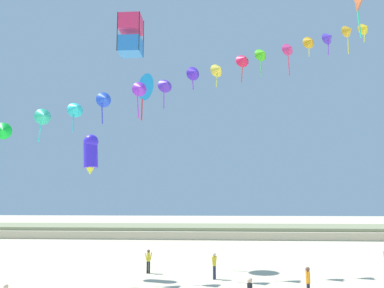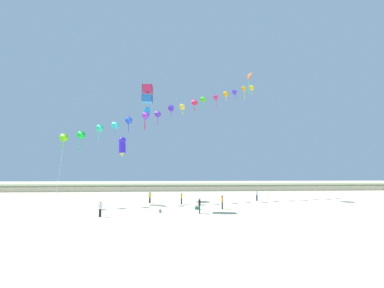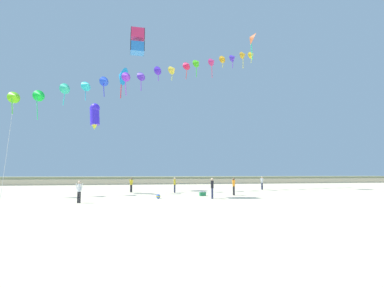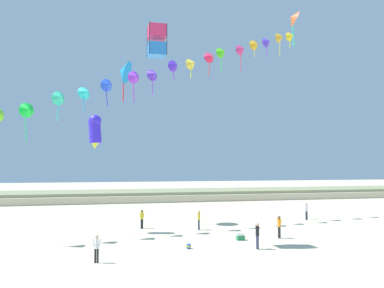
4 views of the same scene
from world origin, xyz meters
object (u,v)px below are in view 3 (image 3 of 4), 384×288
at_px(person_far_center, 234,185).
at_px(large_kite_outer_drift, 251,38).
at_px(large_kite_mid_trail, 137,42).
at_px(person_near_left, 262,182).
at_px(large_kite_high_solo, 121,76).
at_px(person_near_right, 79,190).
at_px(person_far_left, 212,187).
at_px(person_far_right, 175,184).
at_px(beach_cooler, 203,194).
at_px(beach_ball, 158,196).
at_px(person_mid_center, 131,184).
at_px(large_kite_low_lead, 95,115).

xyz_separation_m(person_far_center, large_kite_outer_drift, (7.10, 10.68, 20.54)).
bearing_deg(large_kite_mid_trail, person_near_left, 28.67).
bearing_deg(large_kite_high_solo, person_near_right, -99.30).
xyz_separation_m(large_kite_mid_trail, large_kite_outer_drift, (16.59, 10.90, 7.09)).
relative_size(person_far_left, large_kite_high_solo, 0.42).
distance_m(person_near_right, person_far_right, 13.32).
relative_size(person_near_right, large_kite_high_solo, 0.38).
bearing_deg(beach_cooler, person_far_right, 107.95).
bearing_deg(person_far_center, large_kite_high_solo, 134.76).
bearing_deg(person_far_center, beach_ball, -164.30).
bearing_deg(large_kite_high_solo, person_near_left, -6.39).
distance_m(person_near_right, beach_cooler, 11.47).
relative_size(person_near_right, person_far_right, 0.95).
xyz_separation_m(person_far_right, person_far_center, (4.90, -5.37, 0.01)).
distance_m(beach_cooler, beach_ball, 4.93).
bearing_deg(person_near_left, beach_ball, -143.41).
distance_m(person_near_right, large_kite_high_solo, 21.13).
xyz_separation_m(person_near_left, person_mid_center, (-17.01, -1.82, -0.04)).
height_order(person_mid_center, large_kite_outer_drift, large_kite_outer_drift).
bearing_deg(beach_ball, large_kite_outer_drift, 41.07).
xyz_separation_m(person_mid_center, large_kite_outer_drift, (16.68, 3.47, 20.57)).
height_order(person_far_left, person_far_center, person_far_left).
distance_m(person_far_right, beach_cooler, 5.74).
bearing_deg(large_kite_outer_drift, large_kite_mid_trail, -146.69).
distance_m(person_far_right, large_kite_high_solo, 16.07).
bearing_deg(large_kite_low_lead, person_near_left, 7.59).
bearing_deg(person_near_right, beach_ball, 23.43).
bearing_deg(person_near_left, large_kite_mid_trail, -151.33).
relative_size(person_far_center, large_kite_low_lead, 0.59).
bearing_deg(large_kite_low_lead, large_kite_outer_drift, 12.13).
bearing_deg(person_far_left, large_kite_outer_drift, 53.71).
height_order(person_far_left, large_kite_high_solo, large_kite_high_solo).
bearing_deg(person_far_left, large_kite_low_lead, 137.53).
distance_m(person_near_left, beach_cooler, 13.95).
bearing_deg(person_far_center, large_kite_outer_drift, 56.37).
bearing_deg(beach_ball, person_near_left, 36.59).
height_order(person_mid_center, person_far_center, person_far_center).
bearing_deg(large_kite_high_solo, beach_ball, -75.62).
relative_size(person_near_left, person_far_right, 1.02).
relative_size(person_mid_center, large_kite_outer_drift, 0.40).
bearing_deg(large_kite_mid_trail, beach_ball, -45.35).
distance_m(person_near_left, person_far_left, 16.34).
bearing_deg(person_near_right, beach_cooler, 24.19).
bearing_deg(person_far_right, person_near_right, -130.68).
bearing_deg(large_kite_high_solo, person_far_right, -43.14).
height_order(person_far_left, person_far_right, person_far_left).
bearing_deg(large_kite_mid_trail, person_far_right, 50.67).
relative_size(person_far_left, beach_cooler, 3.01).
relative_size(person_mid_center, person_far_center, 0.97).
height_order(person_far_center, large_kite_high_solo, large_kite_high_solo).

